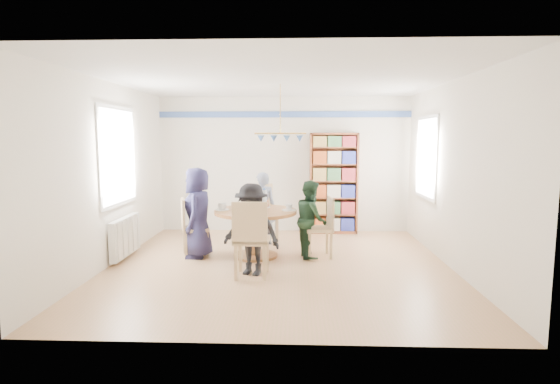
{
  "coord_description": "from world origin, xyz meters",
  "views": [
    {
      "loc": [
        0.26,
        -6.28,
        1.86
      ],
      "look_at": [
        0.0,
        0.4,
        1.05
      ],
      "focal_mm": 28.0,
      "sensor_mm": 36.0,
      "label": 1
    }
  ],
  "objects_px": {
    "chair_far": "(262,210)",
    "bookshelf": "(334,184)",
    "radiator": "(125,236)",
    "dining_table": "(256,222)",
    "person_right": "(311,219)",
    "person_far": "(262,208)",
    "chair_near": "(251,236)",
    "chair_right": "(324,224)",
    "chair_left": "(190,225)",
    "person_left": "(198,213)",
    "person_near": "(252,229)"
  },
  "relations": [
    {
      "from": "person_right",
      "to": "bookshelf",
      "type": "height_order",
      "value": "bookshelf"
    },
    {
      "from": "chair_near",
      "to": "person_right",
      "type": "xyz_separation_m",
      "value": [
        0.83,
        1.11,
        0.03
      ]
    },
    {
      "from": "chair_right",
      "to": "chair_near",
      "type": "bearing_deg",
      "value": -132.39
    },
    {
      "from": "chair_far",
      "to": "person_far",
      "type": "xyz_separation_m",
      "value": [
        0.02,
        -0.2,
        0.07
      ]
    },
    {
      "from": "person_right",
      "to": "person_far",
      "type": "xyz_separation_m",
      "value": [
        -0.83,
        0.84,
        0.03
      ]
    },
    {
      "from": "bookshelf",
      "to": "dining_table",
      "type": "bearing_deg",
      "value": -126.55
    },
    {
      "from": "dining_table",
      "to": "bookshelf",
      "type": "bearing_deg",
      "value": 53.45
    },
    {
      "from": "chair_left",
      "to": "chair_right",
      "type": "xyz_separation_m",
      "value": [
        2.12,
        0.06,
        0.01
      ]
    },
    {
      "from": "person_right",
      "to": "person_near",
      "type": "relative_size",
      "value": 0.97
    },
    {
      "from": "chair_far",
      "to": "bookshelf",
      "type": "bearing_deg",
      "value": 30.25
    },
    {
      "from": "person_right",
      "to": "person_near",
      "type": "bearing_deg",
      "value": 130.17
    },
    {
      "from": "dining_table",
      "to": "person_left",
      "type": "xyz_separation_m",
      "value": [
        -0.91,
        -0.04,
        0.15
      ]
    },
    {
      "from": "person_near",
      "to": "dining_table",
      "type": "bearing_deg",
      "value": 110.66
    },
    {
      "from": "chair_right",
      "to": "person_left",
      "type": "height_order",
      "value": "person_left"
    },
    {
      "from": "person_far",
      "to": "bookshelf",
      "type": "distance_m",
      "value": 1.7
    },
    {
      "from": "bookshelf",
      "to": "chair_far",
      "type": "bearing_deg",
      "value": -149.75
    },
    {
      "from": "dining_table",
      "to": "person_near",
      "type": "relative_size",
      "value": 1.03
    },
    {
      "from": "chair_far",
      "to": "bookshelf",
      "type": "height_order",
      "value": "bookshelf"
    },
    {
      "from": "chair_right",
      "to": "person_far",
      "type": "bearing_deg",
      "value": 141.83
    },
    {
      "from": "dining_table",
      "to": "chair_far",
      "type": "distance_m",
      "value": 1.07
    },
    {
      "from": "radiator",
      "to": "dining_table",
      "type": "xyz_separation_m",
      "value": [
        2.03,
        0.18,
        0.21
      ]
    },
    {
      "from": "chair_left",
      "to": "chair_right",
      "type": "height_order",
      "value": "chair_right"
    },
    {
      "from": "dining_table",
      "to": "chair_near",
      "type": "xyz_separation_m",
      "value": [
        0.04,
        -1.08,
        0.02
      ]
    },
    {
      "from": "person_far",
      "to": "chair_far",
      "type": "bearing_deg",
      "value": -88.7
    },
    {
      "from": "radiator",
      "to": "person_near",
      "type": "height_order",
      "value": "person_near"
    },
    {
      "from": "bookshelf",
      "to": "radiator",
      "type": "bearing_deg",
      "value": -149.06
    },
    {
      "from": "chair_far",
      "to": "bookshelf",
      "type": "relative_size",
      "value": 0.53
    },
    {
      "from": "bookshelf",
      "to": "chair_near",
      "type": "bearing_deg",
      "value": -114.44
    },
    {
      "from": "radiator",
      "to": "chair_right",
      "type": "bearing_deg",
      "value": 4.33
    },
    {
      "from": "person_left",
      "to": "chair_left",
      "type": "bearing_deg",
      "value": -105.8
    },
    {
      "from": "chair_far",
      "to": "person_far",
      "type": "relative_size",
      "value": 0.81
    },
    {
      "from": "chair_left",
      "to": "chair_right",
      "type": "bearing_deg",
      "value": 1.57
    },
    {
      "from": "chair_far",
      "to": "bookshelf",
      "type": "xyz_separation_m",
      "value": [
        1.35,
        0.79,
        0.4
      ]
    },
    {
      "from": "person_far",
      "to": "person_left",
      "type": "bearing_deg",
      "value": 39.99
    },
    {
      "from": "chair_right",
      "to": "person_near",
      "type": "distance_m",
      "value": 1.43
    },
    {
      "from": "person_left",
      "to": "person_near",
      "type": "bearing_deg",
      "value": 46.19
    },
    {
      "from": "chair_left",
      "to": "person_far",
      "type": "relative_size",
      "value": 0.72
    },
    {
      "from": "chair_right",
      "to": "bookshelf",
      "type": "bearing_deg",
      "value": 80.56
    },
    {
      "from": "chair_right",
      "to": "bookshelf",
      "type": "relative_size",
      "value": 0.48
    },
    {
      "from": "dining_table",
      "to": "person_right",
      "type": "relative_size",
      "value": 1.06
    },
    {
      "from": "chair_near",
      "to": "radiator",
      "type": "bearing_deg",
      "value": 156.47
    },
    {
      "from": "chair_near",
      "to": "person_far",
      "type": "bearing_deg",
      "value": 89.99
    },
    {
      "from": "chair_right",
      "to": "chair_near",
      "type": "xyz_separation_m",
      "value": [
        -1.04,
        -1.14,
        0.06
      ]
    },
    {
      "from": "dining_table",
      "to": "chair_near",
      "type": "relative_size",
      "value": 1.23
    },
    {
      "from": "chair_far",
      "to": "chair_near",
      "type": "bearing_deg",
      "value": -89.54
    },
    {
      "from": "person_left",
      "to": "person_near",
      "type": "xyz_separation_m",
      "value": [
        0.94,
        -0.88,
        -0.08
      ]
    },
    {
      "from": "person_near",
      "to": "chair_far",
      "type": "bearing_deg",
      "value": 108.92
    },
    {
      "from": "bookshelf",
      "to": "chair_right",
      "type": "bearing_deg",
      "value": -99.44
    },
    {
      "from": "chair_right",
      "to": "person_far",
      "type": "xyz_separation_m",
      "value": [
        -1.04,
        0.81,
        0.12
      ]
    },
    {
      "from": "chair_near",
      "to": "person_right",
      "type": "height_order",
      "value": "person_right"
    }
  ]
}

